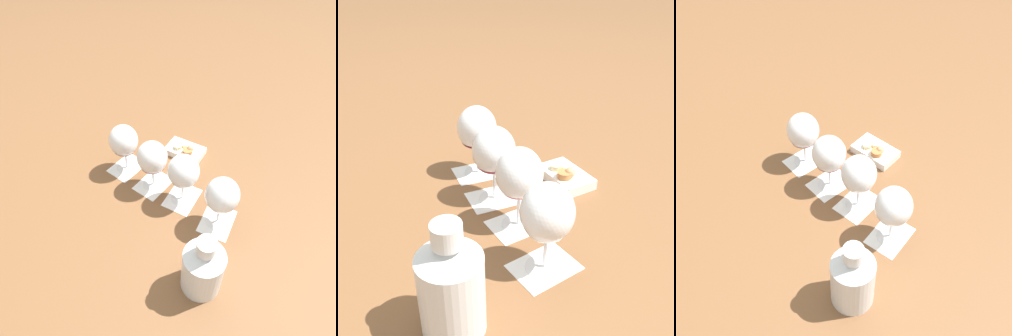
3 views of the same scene
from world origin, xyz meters
The scene contains 11 objects.
ground_plane centered at (0.00, 0.00, 0.00)m, with size 8.00×8.00×0.00m, color brown.
tasting_card_0 centered at (-0.18, 0.07, 0.00)m, with size 0.11×0.13×0.00m.
tasting_card_1 centered at (-0.05, 0.01, 0.00)m, with size 0.11×0.13×0.00m.
tasting_card_2 centered at (0.06, -0.01, 0.00)m, with size 0.13×0.14×0.00m.
tasting_card_3 centered at (0.17, -0.06, 0.00)m, with size 0.13×0.14×0.00m.
wine_glass_0 centered at (-0.18, 0.07, 0.12)m, with size 0.10×0.10×0.18m.
wine_glass_1 centered at (-0.05, 0.01, 0.12)m, with size 0.10×0.10×0.18m.
wine_glass_2 centered at (0.06, -0.01, 0.12)m, with size 0.10×0.10×0.18m.
wine_glass_3 centered at (0.17, -0.06, 0.12)m, with size 0.10×0.10×0.18m.
ceramic_vase centered at (-0.17, 0.27, 0.09)m, with size 0.10×0.10×0.20m.
snack_dish centered at (-0.01, -0.19, 0.02)m, with size 0.15×0.11×0.05m.
Camera 1 is at (-0.19, 0.60, 0.76)m, focal length 32.00 mm.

